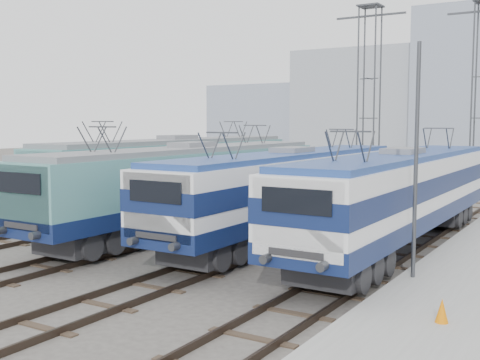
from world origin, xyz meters
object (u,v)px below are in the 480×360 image
object	(u,v)px
locomotive_center_right	(290,185)
safety_cone	(442,311)
locomotive_far_left	(175,167)
locomotive_far_right	(400,190)
catenary_tower_west	(369,92)
locomotive_center_left	(189,180)
mast_front	(416,167)

from	to	relation	value
locomotive_center_right	safety_cone	distance (m)	11.64
safety_cone	locomotive_far_left	bearing A→B (deg)	144.16
locomotive_center_right	locomotive_far_right	bearing A→B (deg)	1.52
locomotive_far_left	locomotive_far_right	xyz separation A→B (m)	(13.50, -3.89, -0.08)
locomotive_far_right	catenary_tower_west	world-z (taller)	catenary_tower_west
locomotive_center_left	mast_front	size ratio (longest dim) A/B	2.58
locomotive_far_left	catenary_tower_west	distance (m)	13.88
locomotive_far_left	locomotive_center_right	bearing A→B (deg)	-24.02
locomotive_center_left	locomotive_far_right	world-z (taller)	locomotive_center_left
locomotive_center_right	mast_front	size ratio (longest dim) A/B	2.48
catenary_tower_west	locomotive_far_left	bearing A→B (deg)	-120.77
locomotive_center_left	mast_front	distance (m)	11.58
locomotive_far_left	locomotive_center_right	size ratio (longest dim) A/B	1.09
locomotive_far_right	mast_front	size ratio (longest dim) A/B	2.52
locomotive_center_left	locomotive_far_right	distance (m)	9.05
locomotive_center_left	safety_cone	distance (m)	14.68
locomotive_far_left	catenary_tower_west	size ratio (longest dim) A/B	1.57
locomotive_center_left	safety_cone	xyz separation A→B (m)	(12.51, -7.48, -1.67)
locomotive_far_right	catenary_tower_west	bearing A→B (deg)	113.90
locomotive_center_right	catenary_tower_west	distance (m)	16.13
locomotive_far_right	safety_cone	size ratio (longest dim) A/B	32.11
locomotive_center_right	catenary_tower_west	size ratio (longest dim) A/B	1.44
locomotive_center_right	locomotive_far_right	size ratio (longest dim) A/B	0.98
locomotive_far_left	safety_cone	xyz separation A→B (m)	(17.01, -12.29, -1.76)
locomotive_center_left	catenary_tower_west	world-z (taller)	catenary_tower_west
locomotive_center_right	mast_front	xyz separation A→B (m)	(6.35, -4.65, 1.28)
mast_front	safety_cone	size ratio (longest dim) A/B	12.75
locomotive_far_right	locomotive_far_left	bearing A→B (deg)	163.92
catenary_tower_west	locomotive_center_right	bearing A→B (deg)	-81.66
locomotive_far_left	safety_cone	size ratio (longest dim) A/B	34.29
locomotive_far_left	locomotive_far_right	bearing A→B (deg)	-16.08
locomotive_center_right	mast_front	world-z (taller)	mast_front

